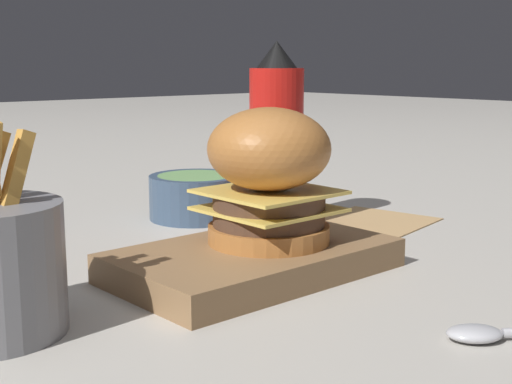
{
  "coord_description": "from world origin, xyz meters",
  "views": [
    {
      "loc": [
        -0.42,
        -0.48,
        0.19
      ],
      "look_at": [
        0.0,
        -0.01,
        0.08
      ],
      "focal_mm": 50.0,
      "sensor_mm": 36.0,
      "label": 1
    }
  ],
  "objects_px": {
    "serving_board": "(256,260)",
    "burger": "(269,174)",
    "ketchup_bottle": "(276,143)",
    "spoon": "(508,333)",
    "side_bowl": "(196,195)"
  },
  "relations": [
    {
      "from": "serving_board",
      "to": "burger",
      "type": "distance_m",
      "value": 0.08
    },
    {
      "from": "burger",
      "to": "ketchup_bottle",
      "type": "height_order",
      "value": "ketchup_bottle"
    },
    {
      "from": "serving_board",
      "to": "side_bowl",
      "type": "distance_m",
      "value": 0.25
    },
    {
      "from": "serving_board",
      "to": "side_bowl",
      "type": "height_order",
      "value": "side_bowl"
    },
    {
      "from": "spoon",
      "to": "side_bowl",
      "type": "bearing_deg",
      "value": -60.33
    },
    {
      "from": "serving_board",
      "to": "burger",
      "type": "relative_size",
      "value": 2.02
    },
    {
      "from": "ketchup_bottle",
      "to": "spoon",
      "type": "relative_size",
      "value": 1.68
    },
    {
      "from": "ketchup_bottle",
      "to": "side_bowl",
      "type": "bearing_deg",
      "value": 116.16
    },
    {
      "from": "side_bowl",
      "to": "spoon",
      "type": "height_order",
      "value": "side_bowl"
    },
    {
      "from": "burger",
      "to": "ketchup_bottle",
      "type": "distance_m",
      "value": 0.19
    },
    {
      "from": "serving_board",
      "to": "burger",
      "type": "bearing_deg",
      "value": 5.05
    },
    {
      "from": "burger",
      "to": "spoon",
      "type": "distance_m",
      "value": 0.25
    },
    {
      "from": "ketchup_bottle",
      "to": "spoon",
      "type": "xyz_separation_m",
      "value": [
        -0.13,
        -0.37,
        -0.09
      ]
    },
    {
      "from": "burger",
      "to": "side_bowl",
      "type": "height_order",
      "value": "burger"
    },
    {
      "from": "serving_board",
      "to": "spoon",
      "type": "relative_size",
      "value": 1.97
    }
  ]
}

